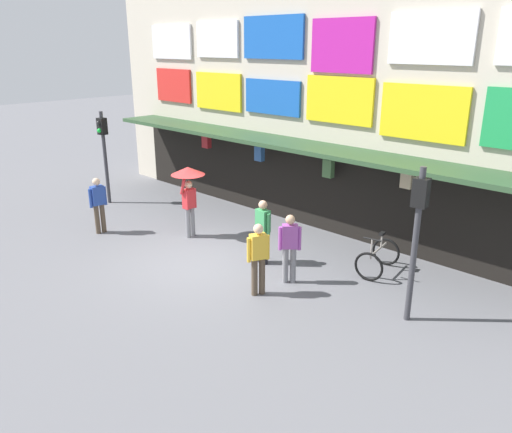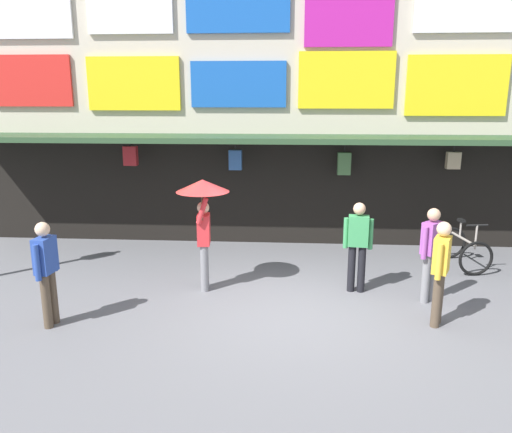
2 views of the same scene
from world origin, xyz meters
TOP-DOWN VIEW (x-y plane):
  - ground_plane at (0.00, 0.00)m, footprint 80.00×80.00m
  - shopfront at (0.00, 4.57)m, footprint 18.00×2.60m
  - traffic_light_near at (-6.23, 0.92)m, footprint 0.31×0.34m
  - traffic_light_far at (5.27, 0.94)m, footprint 0.30×0.34m
  - bicycle_parked at (3.65, 2.45)m, footprint 0.89×1.26m
  - pedestrian_in_purple at (2.33, -0.39)m, footprint 0.35×0.49m
  - pedestrian_with_umbrella at (-1.57, 0.83)m, footprint 0.96×0.96m
  - pedestrian_in_green at (1.23, 0.92)m, footprint 0.53×0.26m
  - pedestrian_in_yellow at (-3.74, -0.82)m, footprint 0.26×0.53m
  - pedestrian_in_blue at (2.43, 0.55)m, footprint 0.41×0.41m

SIDE VIEW (x-z plane):
  - ground_plane at x=0.00m, z-range 0.00..0.00m
  - bicycle_parked at x=3.65m, z-range -0.13..0.92m
  - pedestrian_in_purple at x=2.33m, z-range 0.11..1.79m
  - pedestrian_in_green at x=1.23m, z-range 0.11..1.79m
  - pedestrian_in_yellow at x=-3.74m, z-range 0.11..1.79m
  - pedestrian_in_blue at x=2.43m, z-range 0.11..1.79m
  - pedestrian_with_umbrella at x=-1.57m, z-range 0.60..2.68m
  - traffic_light_near at x=-6.23m, z-range 0.54..3.74m
  - traffic_light_far at x=5.27m, z-range 0.54..3.74m
  - shopfront at x=0.00m, z-range -0.04..7.96m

